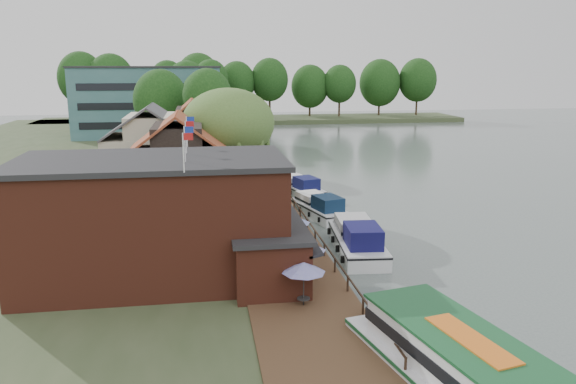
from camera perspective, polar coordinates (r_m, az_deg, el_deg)
name	(u,v)px	position (r m, az deg, el deg)	size (l,w,h in m)	color
ground	(405,272)	(38.39, 11.83, -8.00)	(260.00, 260.00, 0.00)	#525F5A
land_bank	(57,177)	(71.69, -22.38, 1.41)	(50.00, 140.00, 1.00)	#384728
quay_deck	(267,222)	(45.49, -2.10, -3.03)	(6.00, 50.00, 0.10)	#47301E
quay_rail	(299,213)	(46.23, 1.15, -2.19)	(0.20, 49.00, 1.00)	black
pub	(188,218)	(33.65, -10.08, -2.57)	(20.00, 11.00, 7.30)	maroon
hotel_block	(149,101)	(104.04, -13.97, 8.95)	(25.40, 12.40, 12.30)	#38666B
cottage_a	(179,164)	(48.21, -11.02, 2.76)	(8.60, 7.60, 8.50)	black
cottage_b	(152,148)	(58.25, -13.66, 4.34)	(9.60, 8.60, 8.50)	beige
cottage_c	(193,137)	(66.98, -9.64, 5.58)	(7.60, 7.60, 8.50)	black
willow	(229,144)	(53.03, -6.01, 4.88)	(8.60, 8.60, 10.43)	#476B2D
umbrella_0	(304,284)	(29.67, 1.60, -9.31)	(2.31, 2.31, 2.38)	#1E1B99
umbrella_1	(305,261)	(32.93, 1.75, -7.03)	(2.45, 2.45, 2.38)	navy
umbrella_2	(300,254)	(34.12, 1.25, -6.30)	(2.20, 2.20, 2.38)	navy
umbrella_3	(294,232)	(38.46, 0.56, -4.08)	(2.30, 2.30, 2.38)	navy
umbrella_4	(276,223)	(40.53, -1.22, -3.20)	(1.99, 1.99, 2.38)	navy
umbrella_5	(279,215)	(42.62, -0.89, -2.39)	(2.02, 2.02, 2.38)	#1B4898
cruiser_0	(357,235)	(41.46, 7.07, -4.39)	(3.37, 10.42, 2.55)	silver
cruiser_1	(319,204)	(50.95, 3.16, -1.26)	(2.95, 9.16, 2.19)	white
cruiser_2	(299,185)	(59.40, 1.16, 0.76)	(2.91, 9.01, 2.15)	white
swan	(489,381)	(26.78, 19.73, -17.63)	(0.44, 0.44, 0.44)	white
bank_tree_0	(208,114)	(76.25, -8.13, 7.84)	(6.56, 6.56, 12.08)	#143811
bank_tree_1	(161,112)	(82.35, -12.75, 7.96)	(7.73, 7.73, 11.93)	#143811
bank_tree_2	(202,108)	(92.71, -8.76, 8.48)	(6.18, 6.18, 11.44)	#143811
bank_tree_3	(192,101)	(111.64, -9.71, 9.08)	(6.92, 6.92, 11.15)	#143811
bank_tree_4	(187,93)	(120.39, -10.19, 9.85)	(8.49, 8.49, 13.39)	#143811
bank_tree_5	(211,91)	(126.40, -7.81, 10.13)	(7.66, 7.66, 13.68)	#143811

